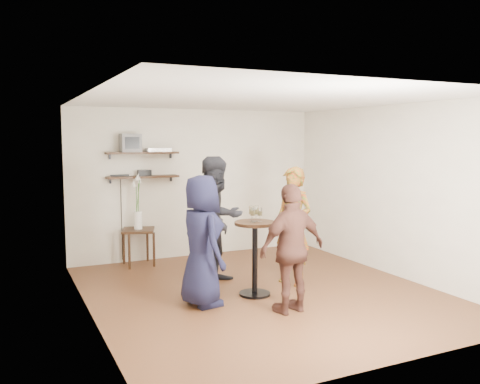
% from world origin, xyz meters
% --- Properties ---
extents(room, '(4.58, 5.08, 2.68)m').
position_xyz_m(room, '(0.00, 0.00, 1.30)').
color(room, '#4E2F19').
rests_on(room, ground).
extents(shelf_upper, '(1.20, 0.25, 0.04)m').
position_xyz_m(shelf_upper, '(-1.00, 2.38, 1.85)').
color(shelf_upper, black).
rests_on(shelf_upper, room).
extents(shelf_lower, '(1.20, 0.25, 0.04)m').
position_xyz_m(shelf_lower, '(-1.00, 2.38, 1.45)').
color(shelf_lower, black).
rests_on(shelf_lower, room).
extents(crt_monitor, '(0.32, 0.30, 0.30)m').
position_xyz_m(crt_monitor, '(-1.20, 2.38, 2.02)').
color(crt_monitor, '#59595B').
rests_on(crt_monitor, shelf_upper).
extents(dvd_deck, '(0.40, 0.24, 0.06)m').
position_xyz_m(dvd_deck, '(-0.73, 2.38, 1.90)').
color(dvd_deck, silver).
rests_on(dvd_deck, shelf_upper).
extents(radio, '(0.22, 0.10, 0.10)m').
position_xyz_m(radio, '(-0.97, 2.38, 1.52)').
color(radio, black).
rests_on(radio, shelf_lower).
extents(power_strip, '(0.30, 0.05, 0.03)m').
position_xyz_m(power_strip, '(-1.37, 2.42, 1.48)').
color(power_strip, black).
rests_on(power_strip, shelf_lower).
extents(side_table, '(0.64, 0.64, 0.61)m').
position_xyz_m(side_table, '(-1.14, 2.20, 0.51)').
color(side_table, black).
rests_on(side_table, room).
extents(vase_lilies, '(0.19, 0.19, 0.94)m').
position_xyz_m(vase_lilies, '(-1.14, 2.20, 0.90)').
color(vase_lilies, white).
rests_on(vase_lilies, side_table).
extents(drinks_table, '(0.54, 0.54, 0.99)m').
position_xyz_m(drinks_table, '(-0.14, -0.07, 0.64)').
color(drinks_table, black).
rests_on(drinks_table, room).
extents(wine_glass_fl, '(0.07, 0.07, 0.20)m').
position_xyz_m(wine_glass_fl, '(-0.19, -0.11, 1.13)').
color(wine_glass_fl, silver).
rests_on(wine_glass_fl, drinks_table).
extents(wine_glass_fr, '(0.06, 0.06, 0.19)m').
position_xyz_m(wine_glass_fr, '(-0.09, -0.11, 1.12)').
color(wine_glass_fr, silver).
rests_on(wine_glass_fr, drinks_table).
extents(wine_glass_bl, '(0.07, 0.07, 0.20)m').
position_xyz_m(wine_glass_bl, '(-0.15, 0.00, 1.13)').
color(wine_glass_bl, silver).
rests_on(wine_glass_bl, drinks_table).
extents(wine_glass_br, '(0.07, 0.07, 0.21)m').
position_xyz_m(wine_glass_br, '(-0.12, -0.06, 1.14)').
color(wine_glass_br, silver).
rests_on(wine_glass_br, drinks_table).
extents(person_plaid, '(0.58, 0.72, 1.69)m').
position_xyz_m(person_plaid, '(0.61, 0.19, 0.84)').
color(person_plaid, red).
rests_on(person_plaid, room).
extents(person_dark, '(1.05, 0.92, 1.84)m').
position_xyz_m(person_dark, '(-0.36, 0.69, 0.92)').
color(person_dark, black).
rests_on(person_dark, room).
extents(person_navy, '(0.60, 0.85, 1.64)m').
position_xyz_m(person_navy, '(-0.92, -0.14, 0.82)').
color(person_navy, black).
rests_on(person_navy, room).
extents(person_brown, '(0.95, 0.49, 1.56)m').
position_xyz_m(person_brown, '(-0.04, -0.85, 0.78)').
color(person_brown, '#45261D').
rests_on(person_brown, room).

